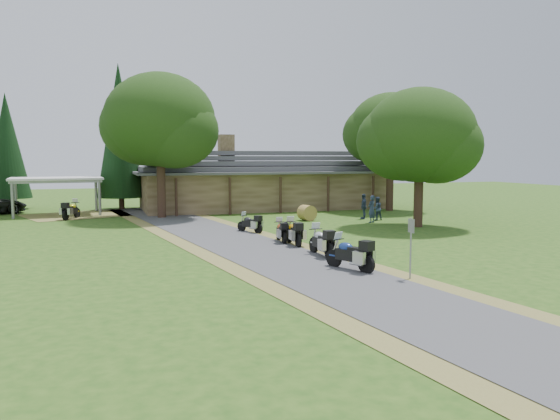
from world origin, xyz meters
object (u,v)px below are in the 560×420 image
object	(u,v)px
motorcycle_row_b	(321,240)
motorcycle_carport_a	(71,209)
hay_bale	(307,213)
motorcycle_row_c	(294,231)
motorcycle_row_d	(281,230)
lodge	(264,179)
motorcycle_row_a	(350,252)
carport	(57,196)
motorcycle_row_e	(250,222)

from	to	relation	value
motorcycle_row_b	motorcycle_carport_a	size ratio (longest dim) A/B	1.00
motorcycle_row_b	hay_bale	size ratio (longest dim) A/B	1.91
motorcycle_row_c	motorcycle_row_d	xyz separation A→B (m)	(-0.27, 1.09, -0.07)
lodge	motorcycle_row_a	distance (m)	26.19
motorcycle_row_d	carport	bearing A→B (deg)	39.53
carport	motorcycle_carport_a	bearing A→B (deg)	-76.07
motorcycle_row_b	hay_bale	bearing A→B (deg)	-20.96
motorcycle_row_d	motorcycle_carport_a	world-z (taller)	motorcycle_carport_a
lodge	motorcycle_carport_a	size ratio (longest dim) A/B	10.68
motorcycle_row_c	motorcycle_row_d	world-z (taller)	motorcycle_row_c
carport	motorcycle_carport_a	world-z (taller)	carport
motorcycle_row_e	hay_bale	size ratio (longest dim) A/B	1.59
motorcycle_row_d	hay_bale	bearing A→B (deg)	-22.59
lodge	motorcycle_row_d	xyz separation A→B (m)	(-4.60, -18.32, -1.85)
motorcycle_row_e	hay_bale	world-z (taller)	motorcycle_row_e
motorcycle_carport_a	motorcycle_row_e	bearing A→B (deg)	-110.56
lodge	motorcycle_carport_a	world-z (taller)	lodge
carport	motorcycle_row_a	distance (m)	28.09
lodge	motorcycle_row_b	size ratio (longest dim) A/B	10.65
motorcycle_row_c	motorcycle_row_b	bearing A→B (deg)	-174.66
motorcycle_row_b	motorcycle_carport_a	bearing A→B (deg)	28.01
lodge	motorcycle_row_d	distance (m)	18.97
lodge	motorcycle_row_c	world-z (taller)	lodge
carport	motorcycle_row_d	distance (m)	21.45
motorcycle_carport_a	hay_bale	bearing A→B (deg)	-85.70
motorcycle_row_c	motorcycle_row_e	bearing A→B (deg)	12.40
motorcycle_row_a	hay_bale	size ratio (longest dim) A/B	1.93
carport	motorcycle_row_b	size ratio (longest dim) A/B	3.21
carport	motorcycle_row_e	bearing A→B (deg)	-55.47
lodge	carport	distance (m)	16.34
motorcycle_row_a	motorcycle_row_c	bearing A→B (deg)	-24.46
carport	hay_bale	xyz separation A→B (m)	(16.40, -9.49, -0.87)
lodge	carport	bearing A→B (deg)	-178.75
carport	motorcycle_row_b	xyz separation A→B (m)	(12.11, -22.23, -0.71)
motorcycle_row_d	motorcycle_carport_a	size ratio (longest dim) A/B	0.87
motorcycle_row_b	motorcycle_row_e	size ratio (longest dim) A/B	1.20
motorcycle_row_a	motorcycle_row_e	size ratio (longest dim) A/B	1.21
motorcycle_carport_a	motorcycle_row_b	bearing A→B (deg)	-123.77
motorcycle_row_d	motorcycle_row_e	distance (m)	4.02
motorcycle_row_a	motorcycle_row_b	bearing A→B (deg)	-27.10
motorcycle_row_a	motorcycle_row_d	size ratio (longest dim) A/B	1.16
lodge	hay_bale	world-z (taller)	lodge
carport	motorcycle_row_d	xyz separation A→B (m)	(11.70, -17.96, -0.80)
motorcycle_row_b	carport	bearing A→B (deg)	26.25
motorcycle_row_d	motorcycle_row_e	world-z (taller)	motorcycle_row_d
motorcycle_row_b	motorcycle_row_c	world-z (taller)	motorcycle_row_b
motorcycle_carport_a	hay_bale	xyz separation A→B (m)	(15.29, -6.05, -0.16)
motorcycle_row_c	motorcycle_carport_a	distance (m)	19.02
motorcycle_row_b	motorcycle_carport_a	world-z (taller)	motorcycle_row_b
carport	motorcycle_row_c	size ratio (longest dim) A/B	3.30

